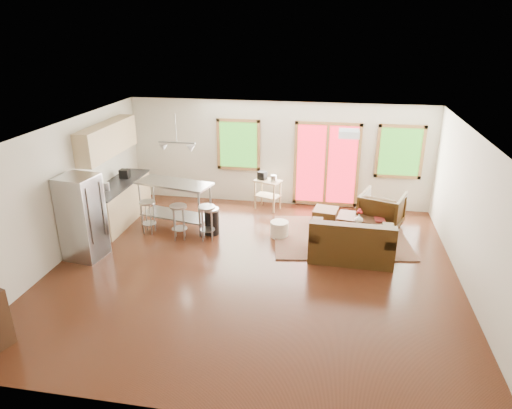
% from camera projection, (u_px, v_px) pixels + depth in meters
% --- Properties ---
extents(floor, '(7.50, 7.00, 0.02)m').
position_uv_depth(floor, '(253.00, 270.00, 8.62)').
color(floor, black).
rests_on(floor, ground).
extents(ceiling, '(7.50, 7.00, 0.02)m').
position_uv_depth(ceiling, '(253.00, 133.00, 7.65)').
color(ceiling, silver).
rests_on(ceiling, ground).
extents(back_wall, '(7.50, 0.02, 2.60)m').
position_uv_depth(back_wall, '(278.00, 154.00, 11.35)').
color(back_wall, beige).
rests_on(back_wall, ground).
extents(left_wall, '(0.02, 7.00, 2.60)m').
position_uv_depth(left_wall, '(60.00, 193.00, 8.74)').
color(left_wall, beige).
rests_on(left_wall, ground).
extents(right_wall, '(0.02, 7.00, 2.60)m').
position_uv_depth(right_wall, '(477.00, 220.00, 7.53)').
color(right_wall, beige).
rests_on(right_wall, ground).
extents(front_wall, '(7.50, 0.02, 2.60)m').
position_uv_depth(front_wall, '(195.00, 324.00, 4.92)').
color(front_wall, beige).
rests_on(front_wall, ground).
extents(window_left, '(1.10, 0.05, 1.30)m').
position_uv_depth(window_left, '(238.00, 145.00, 11.39)').
color(window_left, '#256118').
rests_on(window_left, back_wall).
extents(french_doors, '(1.60, 0.05, 2.10)m').
position_uv_depth(french_doors, '(326.00, 165.00, 11.18)').
color(french_doors, red).
rests_on(french_doors, back_wall).
extents(window_right, '(1.10, 0.05, 1.30)m').
position_uv_depth(window_right, '(400.00, 152.00, 10.76)').
color(window_right, '#256118').
rests_on(window_right, back_wall).
extents(rug, '(3.10, 2.55, 0.03)m').
position_uv_depth(rug, '(340.00, 237.00, 9.90)').
color(rug, '#4F5D3B').
rests_on(rug, floor).
extents(loveseat, '(1.64, 0.96, 0.86)m').
position_uv_depth(loveseat, '(351.00, 243.00, 8.89)').
color(loveseat, black).
rests_on(loveseat, floor).
extents(coffee_table, '(1.07, 0.74, 0.39)m').
position_uv_depth(coffee_table, '(361.00, 219.00, 9.97)').
color(coffee_table, '#321F12').
rests_on(coffee_table, floor).
extents(armchair, '(1.13, 1.09, 0.93)m').
position_uv_depth(armchair, '(382.00, 209.00, 10.21)').
color(armchair, black).
rests_on(armchair, floor).
extents(ottoman, '(0.60, 0.60, 0.35)m').
position_uv_depth(ottoman, '(325.00, 216.00, 10.54)').
color(ottoman, black).
rests_on(ottoman, floor).
extents(pouf, '(0.40, 0.40, 0.34)m').
position_uv_depth(pouf, '(279.00, 229.00, 9.89)').
color(pouf, beige).
rests_on(pouf, floor).
extents(vase, '(0.18, 0.19, 0.31)m').
position_uv_depth(vase, '(359.00, 218.00, 9.60)').
color(vase, silver).
rests_on(vase, coffee_table).
extents(book, '(0.22, 0.04, 0.29)m').
position_uv_depth(book, '(375.00, 214.00, 9.72)').
color(book, maroon).
rests_on(book, coffee_table).
extents(cabinets, '(0.64, 2.24, 2.30)m').
position_uv_depth(cabinets, '(116.00, 184.00, 10.39)').
color(cabinets, tan).
rests_on(cabinets, floor).
extents(refrigerator, '(0.76, 0.73, 1.68)m').
position_uv_depth(refrigerator, '(82.00, 218.00, 8.79)').
color(refrigerator, '#B7BABC').
rests_on(refrigerator, floor).
extents(island, '(1.78, 1.02, 1.06)m').
position_uv_depth(island, '(175.00, 196.00, 10.18)').
color(island, '#B7BABC').
rests_on(island, floor).
extents(cup, '(0.12, 0.10, 0.11)m').
position_uv_depth(cup, '(191.00, 187.00, 9.94)').
color(cup, silver).
rests_on(cup, island).
extents(bar_stool_a, '(0.36, 0.36, 0.73)m').
position_uv_depth(bar_stool_a, '(148.00, 210.00, 9.94)').
color(bar_stool_a, '#B7BABC').
rests_on(bar_stool_a, floor).
extents(bar_stool_b, '(0.44, 0.44, 0.77)m').
position_uv_depth(bar_stool_b, '(179.00, 214.00, 9.64)').
color(bar_stool_b, '#B7BABC').
rests_on(bar_stool_b, floor).
extents(bar_stool_c, '(0.43, 0.43, 0.76)m').
position_uv_depth(bar_stool_c, '(207.00, 215.00, 9.60)').
color(bar_stool_c, '#B7BABC').
rests_on(bar_stool_c, floor).
extents(trash_can, '(0.38, 0.38, 0.60)m').
position_uv_depth(trash_can, '(212.00, 221.00, 9.96)').
color(trash_can, black).
rests_on(trash_can, floor).
extents(kitchen_cart, '(0.72, 0.60, 0.95)m').
position_uv_depth(kitchen_cart, '(267.00, 184.00, 11.19)').
color(kitchen_cart, tan).
rests_on(kitchen_cart, floor).
extents(ceiling_flush, '(0.35, 0.35, 0.12)m').
position_uv_depth(ceiling_flush, '(349.00, 134.00, 7.97)').
color(ceiling_flush, white).
rests_on(ceiling_flush, ceiling).
extents(pendant_light, '(0.80, 0.18, 0.79)m').
position_uv_depth(pendant_light, '(177.00, 147.00, 9.59)').
color(pendant_light, gray).
rests_on(pendant_light, ceiling).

